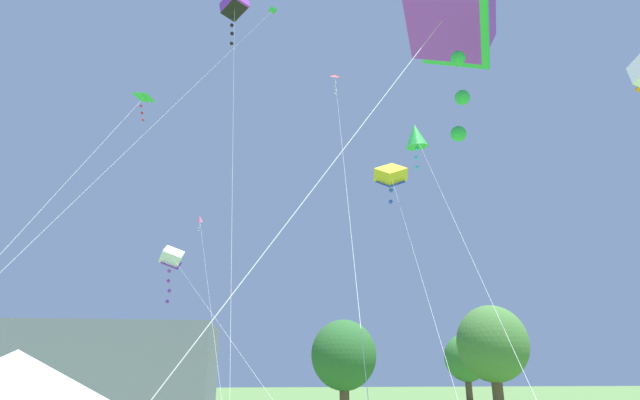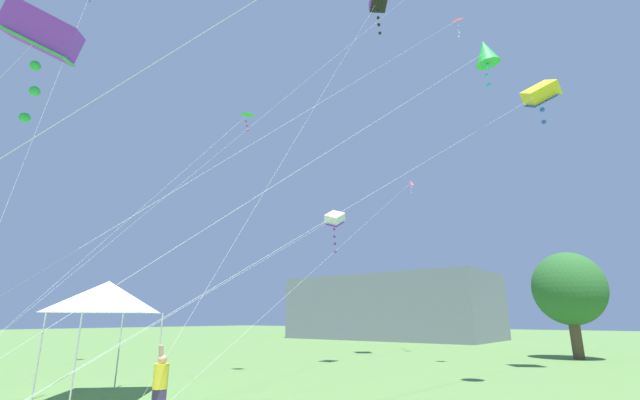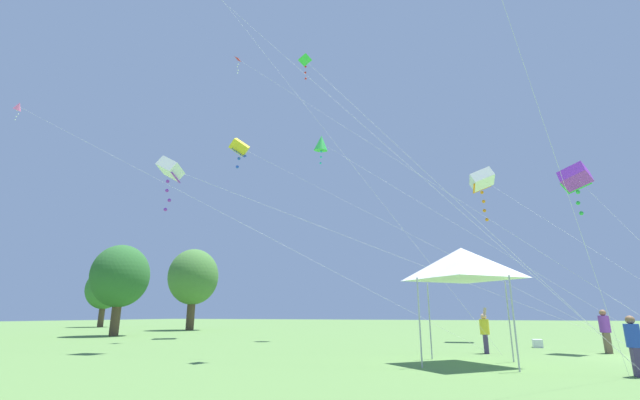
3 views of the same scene
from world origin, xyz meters
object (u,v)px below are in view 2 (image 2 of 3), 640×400
at_px(person_yellow_shirt, 160,383).
at_px(kite_purple_box_1, 378,1).
at_px(kite_green_diamond_9, 485,53).
at_px(kite_purple_box_10, 43,35).
at_px(kite_pink_diamond_5, 410,183).
at_px(festival_tent, 107,297).
at_px(kite_green_delta_2, 245,118).
at_px(kite_red_delta_6, 452,24).
at_px(kite_yellow_box_0, 540,94).
at_px(kite_white_box_4, 335,219).

height_order(person_yellow_shirt, kite_purple_box_1, kite_purple_box_1).
relative_size(person_yellow_shirt, kite_green_diamond_9, 0.11).
bearing_deg(kite_purple_box_10, kite_pink_diamond_5, 102.76).
distance_m(kite_green_diamond_9, kite_purple_box_10, 16.21).
bearing_deg(kite_pink_diamond_5, kite_purple_box_10, -77.24).
relative_size(festival_tent, person_yellow_shirt, 2.05).
bearing_deg(festival_tent, kite_green_delta_2, 89.55).
height_order(person_yellow_shirt, kite_red_delta_6, kite_red_delta_6).
bearing_deg(kite_pink_diamond_5, festival_tent, -90.08).
distance_m(kite_yellow_box_0, kite_white_box_4, 13.55).
xyz_separation_m(kite_green_delta_2, kite_purple_box_10, (6.73, -11.05, -4.60)).
bearing_deg(kite_purple_box_10, kite_red_delta_6, 85.50).
xyz_separation_m(kite_yellow_box_0, kite_green_delta_2, (-11.92, -10.77, -1.99)).
xyz_separation_m(festival_tent, kite_green_diamond_9, (11.19, 9.34, 10.20)).
bearing_deg(kite_yellow_box_0, kite_green_delta_2, -137.92).
xyz_separation_m(kite_red_delta_6, kite_green_diamond_9, (2.89, -4.80, -5.75)).
relative_size(kite_white_box_4, kite_red_delta_6, 0.89).
relative_size(kite_red_delta_6, kite_purple_box_10, 2.73).
xyz_separation_m(kite_red_delta_6, kite_purple_box_10, (-1.52, -19.35, -11.35)).
xyz_separation_m(kite_pink_diamond_5, kite_red_delta_6, (8.27, -10.42, 5.59)).
bearing_deg(kite_white_box_4, kite_red_delta_6, 6.79).
relative_size(festival_tent, kite_red_delta_6, 0.16).
bearing_deg(kite_red_delta_6, person_yellow_shirt, -104.29).
relative_size(kite_green_delta_2, kite_pink_diamond_5, 0.50).
bearing_deg(kite_pink_diamond_5, person_yellow_shirt, -79.76).
height_order(festival_tent, kite_yellow_box_0, kite_yellow_box_0).
relative_size(person_yellow_shirt, kite_pink_diamond_5, 0.07).
xyz_separation_m(kite_yellow_box_0, kite_white_box_4, (-11.63, -3.41, -6.05)).
xyz_separation_m(kite_purple_box_1, kite_green_delta_2, (-2.08, -10.83, -13.35)).
distance_m(kite_yellow_box_0, kite_pink_diamond_5, 14.37).
xyz_separation_m(kite_green_diamond_9, kite_purple_box_10, (-4.41, -14.56, -5.60)).
xyz_separation_m(festival_tent, kite_white_box_4, (0.34, 13.19, 5.13)).
xyz_separation_m(kite_white_box_4, kite_pink_diamond_5, (-0.30, 11.37, 5.22)).
xyz_separation_m(kite_yellow_box_0, kite_purple_box_1, (-9.84, 0.06, 11.37)).
relative_size(kite_yellow_box_0, kite_red_delta_6, 1.04).
bearing_deg(kite_pink_diamond_5, kite_red_delta_6, -51.58).
bearing_deg(kite_red_delta_6, festival_tent, -120.43).
relative_size(festival_tent, kite_pink_diamond_5, 0.15).
bearing_deg(kite_white_box_4, festival_tent, -91.47).
bearing_deg(kite_green_diamond_9, festival_tent, -140.16).
bearing_deg(festival_tent, kite_yellow_box_0, 54.20).
height_order(kite_white_box_4, kite_red_delta_6, kite_red_delta_6).
height_order(kite_green_delta_2, kite_pink_diamond_5, kite_pink_diamond_5).
xyz_separation_m(festival_tent, kite_green_delta_2, (0.05, 5.83, 9.19)).
bearing_deg(kite_red_delta_6, kite_purple_box_1, 157.78).
xyz_separation_m(kite_green_delta_2, kite_red_delta_6, (8.26, 8.31, 6.75)).
distance_m(kite_pink_diamond_5, kite_purple_box_10, 31.07).
relative_size(kite_yellow_box_0, kite_green_delta_2, 1.88).
bearing_deg(kite_green_delta_2, kite_white_box_4, 87.73).
height_order(kite_green_delta_2, kite_purple_box_10, kite_green_delta_2).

